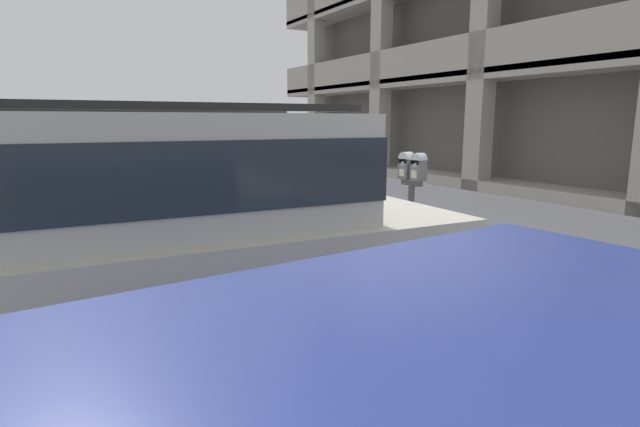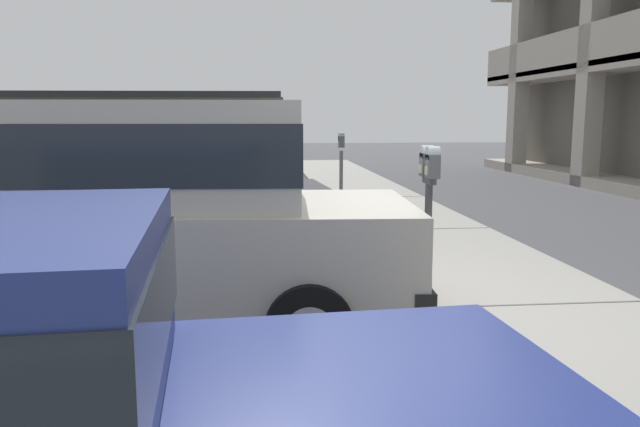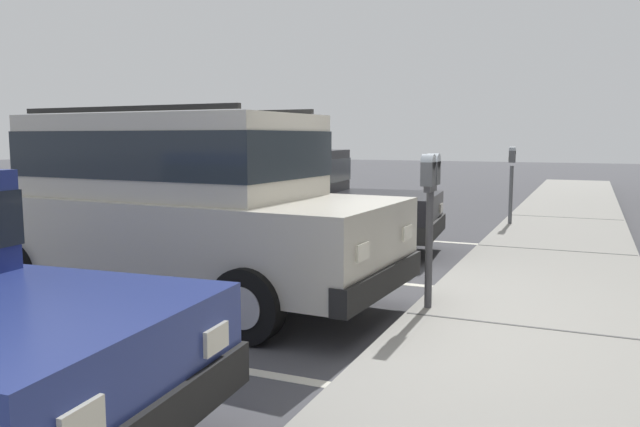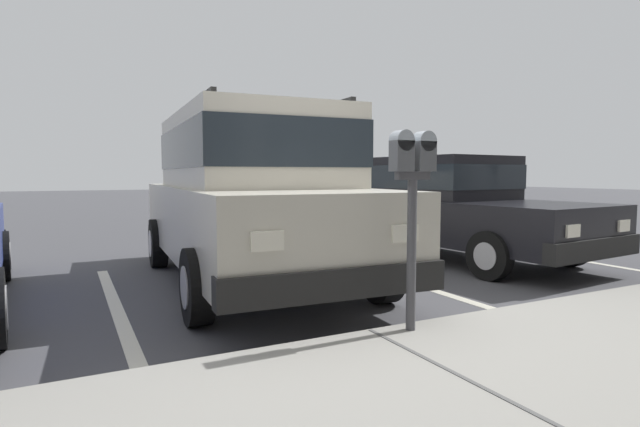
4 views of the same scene
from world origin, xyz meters
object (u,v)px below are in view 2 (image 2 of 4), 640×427
parking_meter_far (341,158)px  silver_suv (131,208)px  red_sedan (157,194)px  parking_meter_near (429,186)px

parking_meter_far → silver_suv: bearing=-22.0°
red_sedan → parking_meter_near: 4.20m
parking_meter_near → parking_meter_far: 6.35m
silver_suv → red_sedan: (-3.27, -0.30, -0.27)m
silver_suv → red_sedan: size_ratio=1.06×
parking_meter_far → parking_meter_near: bearing=-0.2°
silver_suv → parking_meter_near: (-0.32, 2.66, 0.13)m
silver_suv → parking_meter_near: 2.68m
red_sedan → parking_meter_near: (2.95, 2.97, 0.39)m
silver_suv → parking_meter_near: size_ratio=3.32×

